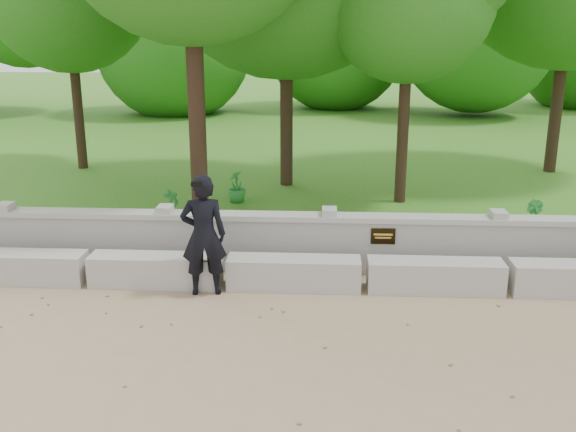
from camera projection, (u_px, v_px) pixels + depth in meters
name	position (u px, v px, depth m)	size (l,w,h in m)	color
ground	(373.00, 353.00, 7.35)	(80.00, 80.00, 0.00)	#9C7E60
lawn	(343.00, 141.00, 20.74)	(40.00, 22.00, 0.25)	#2B6B19
concrete_bench	(364.00, 274.00, 9.11)	(11.90, 0.45, 0.45)	#ABA9A1
parapet_wall	(362.00, 243.00, 9.71)	(12.50, 0.35, 0.90)	#A19E98
man_main	(204.00, 235.00, 8.80)	(0.68, 0.62, 1.71)	black
shrub_a	(171.00, 205.00, 11.49)	(0.31, 0.21, 0.59)	#29792E
shrub_b	(535.00, 217.00, 10.79)	(0.32, 0.26, 0.58)	#29792E
shrub_d	(237.00, 186.00, 12.76)	(0.37, 0.33, 0.66)	#29792E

